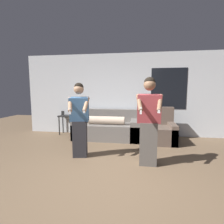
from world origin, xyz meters
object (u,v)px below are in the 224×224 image
object	(u,v)px
couch	(107,128)
person_right	(149,121)
side_table	(67,119)
armchair	(159,131)
person_left	(79,120)

from	to	relation	value
couch	person_right	world-z (taller)	person_right
side_table	person_right	size ratio (longest dim) A/B	0.46
armchair	side_table	bearing A→B (deg)	171.34
couch	side_table	bearing A→B (deg)	168.97
armchair	person_right	distance (m)	1.83
person_right	couch	bearing A→B (deg)	121.94
side_table	person_right	xyz separation A→B (m)	(2.63, -2.15, 0.35)
person_left	person_right	world-z (taller)	person_right
side_table	person_left	world-z (taller)	person_left
person_right	armchair	bearing A→B (deg)	76.47
armchair	person_right	xyz separation A→B (m)	(-0.41, -1.69, 0.57)
side_table	person_left	distance (m)	2.26
couch	person_left	xyz separation A→B (m)	(-0.33, -1.64, 0.52)
person_left	person_right	xyz separation A→B (m)	(1.49, -0.22, 0.04)
armchair	side_table	distance (m)	3.08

